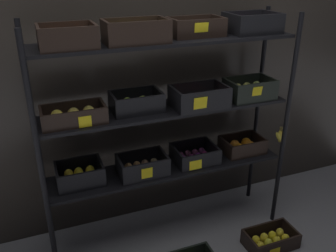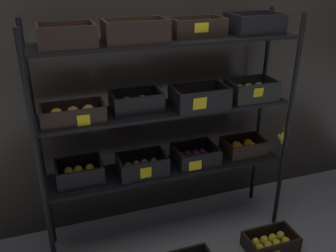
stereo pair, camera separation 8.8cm
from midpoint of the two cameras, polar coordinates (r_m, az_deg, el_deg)
ground_plane at (r=2.93m, az=0.89°, el=-16.11°), size 10.00×10.00×0.00m
storefront_wall at (r=2.64m, az=-1.77°, el=13.19°), size 4.08×0.12×2.79m
display_rack at (r=2.39m, az=1.31°, el=3.23°), size 1.79×0.38×1.62m
crate_ground_lemon at (r=2.87m, az=16.66°, el=-17.15°), size 0.37×0.22×0.12m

